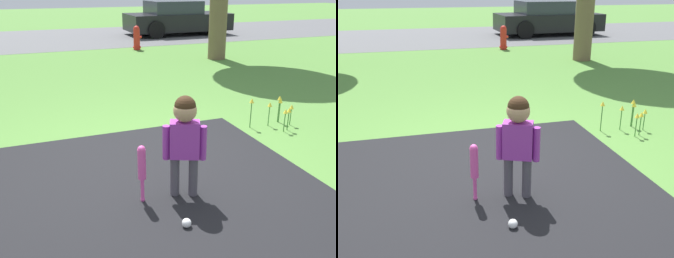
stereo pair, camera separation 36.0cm
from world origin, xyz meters
The scene contains 8 objects.
ground_plane centered at (0.00, 0.00, 0.00)m, with size 60.00×60.00×0.00m, color #518438.
street_strip centered at (0.00, 10.79, 0.00)m, with size 40.00×6.00×0.01m.
child centered at (0.07, -0.74, 0.61)m, with size 0.36×0.23×0.94m.
baseball_bat centered at (-0.32, -0.71, 0.35)m, with size 0.07×0.07×0.54m.
sports_ball centered at (-0.11, -1.20, 0.04)m, with size 0.08×0.08×0.08m.
fire_hydrant centered at (2.04, 7.33, 0.34)m, with size 0.27×0.24×0.69m.
parked_car centered at (4.55, 10.34, 0.59)m, with size 3.91×2.07×1.24m.
flower_bed centered at (1.96, 0.45, 0.28)m, with size 0.62×0.40×0.41m.
Camera 1 is at (-1.14, -3.48, 1.80)m, focal length 40.00 mm.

